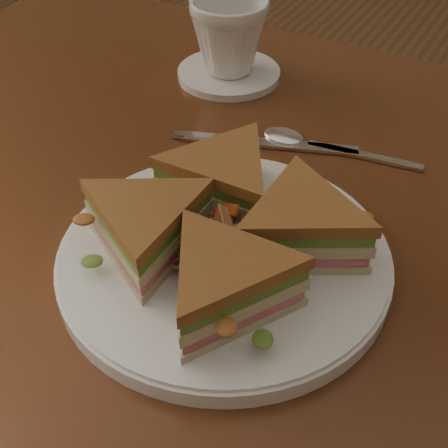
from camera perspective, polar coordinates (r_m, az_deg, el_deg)
name	(u,v)px	position (r m, az deg, el deg)	size (l,w,h in m)	color
table	(259,274)	(0.70, 3.22, -4.55)	(1.20, 0.80, 0.75)	#3A1B0D
plate	(224,259)	(0.56, 0.00, -3.24)	(0.30, 0.30, 0.02)	white
sandwich_wedges	(224,228)	(0.54, 0.00, -0.40)	(0.30, 0.30, 0.06)	beige
crisps_mound	(224,232)	(0.54, 0.00, -0.72)	(0.09, 0.09, 0.05)	#CE501A
spoon	(302,141)	(0.73, 7.19, 7.51)	(0.18, 0.04, 0.01)	silver
knife	(257,143)	(0.72, 3.07, 7.40)	(0.21, 0.09, 0.00)	silver
saucer	(229,74)	(0.86, 0.45, 13.59)	(0.14, 0.14, 0.01)	white
coffee_cup	(229,36)	(0.84, 0.47, 16.78)	(0.10, 0.10, 0.10)	white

